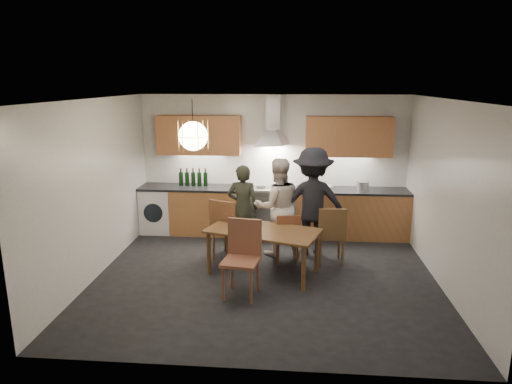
# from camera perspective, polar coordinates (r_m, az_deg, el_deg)

# --- Properties ---
(ground) EXTENTS (5.00, 5.00, 0.00)m
(ground) POSITION_cam_1_polar(r_m,az_deg,el_deg) (6.92, 1.16, -10.53)
(ground) COLOR black
(ground) RESTS_ON ground
(room_shell) EXTENTS (5.02, 4.52, 2.61)m
(room_shell) POSITION_cam_1_polar(r_m,az_deg,el_deg) (6.41, 1.23, 3.53)
(room_shell) COLOR white
(room_shell) RESTS_ON ground
(counter_run) EXTENTS (5.00, 0.62, 0.90)m
(counter_run) POSITION_cam_1_polar(r_m,az_deg,el_deg) (8.59, 2.17, -2.43)
(counter_run) COLOR #C07F4A
(counter_run) RESTS_ON ground
(range_stove) EXTENTS (0.90, 0.60, 0.92)m
(range_stove) POSITION_cam_1_polar(r_m,az_deg,el_deg) (8.59, 2.01, -2.49)
(range_stove) COLOR silver
(range_stove) RESTS_ON ground
(wall_fixtures) EXTENTS (4.30, 0.54, 1.10)m
(wall_fixtures) POSITION_cam_1_polar(r_m,az_deg,el_deg) (8.42, 2.13, 7.12)
(wall_fixtures) COLOR #C67F4C
(wall_fixtures) RESTS_ON ground
(pendant_lamp) EXTENTS (0.43, 0.43, 0.70)m
(pendant_lamp) POSITION_cam_1_polar(r_m,az_deg,el_deg) (6.39, -7.86, 6.94)
(pendant_lamp) COLOR black
(pendant_lamp) RESTS_ON ground
(dining_table) EXTENTS (1.80, 1.28, 0.69)m
(dining_table) POSITION_cam_1_polar(r_m,az_deg,el_deg) (6.82, 0.89, -5.37)
(dining_table) COLOR brown
(dining_table) RESTS_ON ground
(chair_back_left) EXTENTS (0.60, 0.60, 1.02)m
(chair_back_left) POSITION_cam_1_polar(r_m,az_deg,el_deg) (7.35, -3.77, -4.21)
(chair_back_left) COLOR brown
(chair_back_left) RESTS_ON ground
(chair_back_mid) EXTENTS (0.41, 0.41, 0.82)m
(chair_back_mid) POSITION_cam_1_polar(r_m,az_deg,el_deg) (7.23, 4.00, -5.45)
(chair_back_mid) COLOR brown
(chair_back_mid) RESTS_ON ground
(chair_back_right) EXTENTS (0.46, 0.46, 0.95)m
(chair_back_right) POSITION_cam_1_polar(r_m,az_deg,el_deg) (7.24, 9.39, -4.96)
(chair_back_right) COLOR brown
(chair_back_right) RESTS_ON ground
(chair_front) EXTENTS (0.53, 0.53, 1.03)m
(chair_front) POSITION_cam_1_polar(r_m,az_deg,el_deg) (6.19, -1.68, -7.57)
(chair_front) COLOR brown
(chair_front) RESTS_ON ground
(person_left) EXTENTS (0.56, 0.39, 1.48)m
(person_left) POSITION_cam_1_polar(r_m,az_deg,el_deg) (7.77, -1.64, -1.95)
(person_left) COLOR black
(person_left) RESTS_ON ground
(person_mid) EXTENTS (0.93, 0.80, 1.63)m
(person_mid) POSITION_cam_1_polar(r_m,az_deg,el_deg) (7.54, 2.73, -1.88)
(person_mid) COLOR beige
(person_mid) RESTS_ON ground
(person_right) EXTENTS (1.20, 0.74, 1.80)m
(person_right) POSITION_cam_1_polar(r_m,az_deg,el_deg) (7.59, 7.05, -1.21)
(person_right) COLOR black
(person_right) RESTS_ON ground
(mixing_bowl) EXTENTS (0.45, 0.45, 0.08)m
(mixing_bowl) POSITION_cam_1_polar(r_m,az_deg,el_deg) (8.43, 8.28, 0.56)
(mixing_bowl) COLOR silver
(mixing_bowl) RESTS_ON counter_run
(stock_pot) EXTENTS (0.24, 0.24, 0.16)m
(stock_pot) POSITION_cam_1_polar(r_m,az_deg,el_deg) (8.52, 13.19, 0.73)
(stock_pot) COLOR silver
(stock_pot) RESTS_ON counter_run
(wine_bottles) EXTENTS (0.55, 0.08, 0.33)m
(wine_bottles) POSITION_cam_1_polar(r_m,az_deg,el_deg) (8.72, -7.86, 1.85)
(wine_bottles) COLOR black
(wine_bottles) RESTS_ON counter_run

